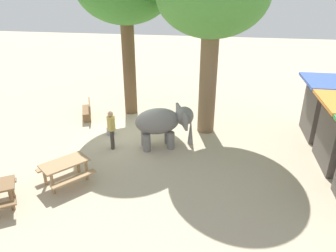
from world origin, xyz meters
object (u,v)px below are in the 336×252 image
elephant (164,122)px  market_stall_blue (330,112)px  feed_bucket (111,131)px  person_handler (111,127)px  wooden_bench (88,109)px  picnic_table_near (65,167)px

elephant → market_stall_blue: size_ratio=0.96×
feed_bucket → elephant: bearing=75.3°
person_handler → wooden_bench: 3.63m
elephant → market_stall_blue: 7.24m
wooden_bench → person_handler: bearing=-165.2°
person_handler → feed_bucket: size_ratio=4.50×
elephant → market_stall_blue: (-2.23, 6.89, 0.06)m
market_stall_blue → person_handler: bearing=-72.9°
person_handler → feed_bucket: bearing=99.7°
wooden_bench → picnic_table_near: wooden_bench is taller
picnic_table_near → market_stall_blue: bearing=157.5°
person_handler → elephant: bearing=1.0°
elephant → person_handler: size_ratio=1.49×
elephant → person_handler: 2.11m
elephant → feed_bucket: elephant is taller
market_stall_blue → elephant: bearing=-72.1°
picnic_table_near → feed_bucket: size_ratio=5.82×
person_handler → picnic_table_near: (2.61, -0.73, -0.36)m
picnic_table_near → market_stall_blue: 11.06m
picnic_table_near → market_stall_blue: (-5.36, 9.65, 0.55)m
wooden_bench → elephant: bearing=-142.0°
person_handler → picnic_table_near: size_ratio=0.77×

